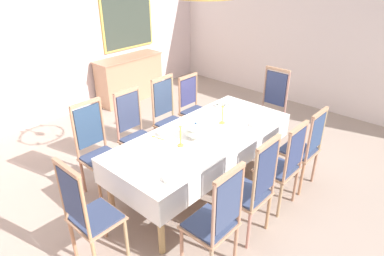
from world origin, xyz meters
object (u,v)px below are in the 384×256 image
object	(u,v)px
chair_south_b	(253,188)
framed_painting	(127,10)
bowl_near_right	(164,133)
soup_tureen	(196,130)
candlestick_east	(223,113)
bowl_far_right	(256,125)
chair_north_b	(136,132)
bowl_near_left	(221,105)
chair_south_c	(282,164)
sideboard	(130,78)
bowl_far_left	(170,179)
spoon_secondary	(155,137)
chair_south_a	(216,220)
chair_north_c	(169,117)
chair_north_d	(194,108)
spoon_primary	(224,103)
chair_south_d	(304,147)
chair_head_east	(270,107)
chair_head_west	(88,213)
candlestick_west	(181,134)
dining_table	(203,139)
chair_north_a	(97,149)

from	to	relation	value
chair_south_b	framed_painting	bearing A→B (deg)	66.23
bowl_near_right	soup_tureen	bearing A→B (deg)	-60.16
candlestick_east	bowl_far_right	world-z (taller)	candlestick_east
chair_north_b	bowl_near_left	size ratio (longest dim) A/B	6.98
chair_north_b	chair_south_c	bearing A→B (deg)	108.97
sideboard	bowl_far_left	bearing A→B (deg)	57.00
bowl_near_left	spoon_secondary	xyz separation A→B (m)	(-1.26, 0.02, -0.01)
chair_south_c	sideboard	xyz separation A→B (m)	(0.98, 4.00, -0.13)
chair_south_a	soup_tureen	distance (m)	1.24
chair_north_c	chair_north_d	world-z (taller)	chair_north_c
chair_north_c	spoon_primary	distance (m)	0.82
chair_south_d	chair_north_d	size ratio (longest dim) A/B	1.02
chair_south_c	bowl_near_left	bearing A→B (deg)	69.36
chair_head_east	bowl_far_left	size ratio (longest dim) A/B	8.55
chair_head_west	candlestick_east	distance (m)	2.04
chair_south_d	chair_north_b	bearing A→B (deg)	122.57
chair_north_c	candlestick_west	world-z (taller)	chair_north_c
spoon_secondary	chair_head_east	bearing A→B (deg)	-20.52
dining_table	chair_head_east	size ratio (longest dim) A/B	2.02
bowl_near_right	chair_north_a	bearing A→B (deg)	134.78
chair_head_west	spoon_primary	distance (m)	2.58
candlestick_east	bowl_near_left	world-z (taller)	candlestick_east
bowl_near_right	spoon_primary	distance (m)	1.25
chair_south_b	dining_table	bearing A→B (deg)	71.94
chair_south_c	chair_head_west	size ratio (longest dim) A/B	0.95
bowl_far_right	chair_south_b	bearing A→B (deg)	-148.52
chair_head_west	soup_tureen	bearing A→B (deg)	90.00
chair_north_d	spoon_primary	world-z (taller)	chair_north_d
chair_south_a	chair_south_d	xyz separation A→B (m)	(1.78, 0.00, -0.02)
chair_north_b	chair_north_a	bearing A→B (deg)	-0.11
chair_south_a	framed_painting	distance (m)	5.06
chair_north_c	candlestick_east	bearing A→B (deg)	93.43
bowl_near_left	chair_south_c	bearing A→B (deg)	-110.64
candlestick_east	dining_table	bearing A→B (deg)	180.00
bowl_near_right	spoon_primary	xyz separation A→B (m)	(1.25, 0.03, -0.02)
chair_north_c	bowl_far_right	world-z (taller)	chair_north_c
chair_north_a	bowl_far_left	xyz separation A→B (m)	(-0.03, -1.31, 0.19)
chair_head_west	chair_south_b	bearing A→B (deg)	55.01
chair_south_c	chair_head_east	bearing A→B (deg)	35.44
chair_south_b	bowl_near_right	world-z (taller)	chair_south_b
chair_north_d	bowl_far_right	bearing A→B (deg)	78.42
chair_south_b	chair_north_b	distance (m)	1.85
bowl_near_right	spoon_secondary	bearing A→B (deg)	167.34
chair_head_east	bowl_near_left	distance (m)	0.91
chair_north_a	framed_painting	xyz separation A→B (m)	(2.48, 2.41, 1.14)
soup_tureen	candlestick_east	world-z (taller)	candlestick_east
spoon_secondary	candlestick_east	bearing A→B (deg)	-34.35
dining_table	chair_south_b	world-z (taller)	chair_south_b
chair_south_d	bowl_near_right	size ratio (longest dim) A/B	6.75
chair_north_c	framed_painting	xyz separation A→B (m)	(1.24, 2.41, 1.14)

